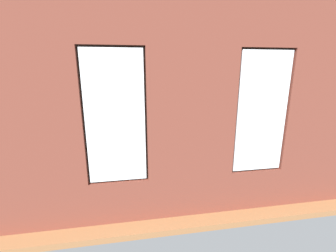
% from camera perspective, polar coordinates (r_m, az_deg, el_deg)
% --- Properties ---
extents(ground_plane, '(6.95, 5.81, 0.10)m').
position_cam_1_polar(ground_plane, '(6.31, -0.58, -8.18)').
color(ground_plane, '#99663D').
extents(brick_wall_with_windows, '(6.35, 0.30, 3.43)m').
position_cam_1_polar(brick_wall_with_windows, '(3.42, 6.09, 3.02)').
color(brick_wall_with_windows, brown).
rests_on(brick_wall_with_windows, ground_plane).
extents(white_wall_right, '(0.10, 4.81, 3.43)m').
position_cam_1_polar(white_wall_right, '(6.01, -31.37, 6.03)').
color(white_wall_right, silver).
rests_on(white_wall_right, ground_plane).
extents(couch_by_window, '(1.78, 0.87, 0.80)m').
position_cam_1_polar(couch_by_window, '(4.46, 2.51, -12.84)').
color(couch_by_window, black).
rests_on(couch_by_window, ground_plane).
extents(couch_left, '(1.04, 2.05, 0.80)m').
position_cam_1_polar(couch_left, '(7.04, 19.67, -3.34)').
color(couch_left, black).
rests_on(couch_left, ground_plane).
extents(coffee_table, '(1.59, 0.77, 0.42)m').
position_cam_1_polar(coffee_table, '(6.20, -0.78, -4.46)').
color(coffee_table, '#A87547').
rests_on(coffee_table, ground_plane).
extents(cup_ceramic, '(0.09, 0.09, 0.11)m').
position_cam_1_polar(cup_ceramic, '(6.23, -2.72, -3.39)').
color(cup_ceramic, '#B23D38').
rests_on(cup_ceramic, coffee_table).
extents(candle_jar, '(0.08, 0.08, 0.12)m').
position_cam_1_polar(candle_jar, '(6.07, 0.50, -3.76)').
color(candle_jar, '#B7333D').
rests_on(candle_jar, coffee_table).
extents(table_plant_small, '(0.15, 0.15, 0.24)m').
position_cam_1_polar(table_plant_small, '(6.35, 2.92, -2.35)').
color(table_plant_small, '#9E5638').
rests_on(table_plant_small, coffee_table).
extents(remote_gray, '(0.05, 0.17, 0.02)m').
position_cam_1_polar(remote_gray, '(6.18, -0.78, -3.94)').
color(remote_gray, '#59595B').
rests_on(remote_gray, coffee_table).
extents(remote_silver, '(0.17, 0.14, 0.02)m').
position_cam_1_polar(remote_silver, '(6.02, -5.10, -4.51)').
color(remote_silver, '#B2B2B7').
rests_on(remote_silver, coffee_table).
extents(media_console, '(1.00, 0.42, 0.48)m').
position_cam_1_polar(media_console, '(5.92, -28.05, -8.48)').
color(media_console, black).
rests_on(media_console, ground_plane).
extents(tv_flatscreen, '(1.19, 0.20, 0.79)m').
position_cam_1_polar(tv_flatscreen, '(5.72, -28.79, -2.53)').
color(tv_flatscreen, black).
rests_on(tv_flatscreen, media_console).
extents(papasan_chair, '(1.15, 1.15, 0.71)m').
position_cam_1_polar(papasan_chair, '(7.69, -5.89, -0.13)').
color(papasan_chair, olive).
rests_on(papasan_chair, ground_plane).
extents(potted_plant_corner_near_left, '(0.99, 1.09, 1.46)m').
position_cam_1_polar(potted_plant_corner_near_left, '(8.61, 14.86, 2.52)').
color(potted_plant_corner_near_left, brown).
rests_on(potted_plant_corner_near_left, ground_plane).
extents(potted_plant_beside_window_right, '(0.72, 0.72, 1.07)m').
position_cam_1_polar(potted_plant_beside_window_right, '(4.32, -26.77, -9.85)').
color(potted_plant_beside_window_right, beige).
rests_on(potted_plant_beside_window_right, ground_plane).
extents(potted_plant_foreground_right, '(0.96, 0.96, 1.41)m').
position_cam_1_polar(potted_plant_foreground_right, '(7.97, -21.05, 0.34)').
color(potted_plant_foreground_right, '#47423D').
rests_on(potted_plant_foreground_right, ground_plane).
extents(potted_plant_by_left_couch, '(0.31, 0.31, 0.60)m').
position_cam_1_polar(potted_plant_by_left_couch, '(8.10, 12.32, 0.07)').
color(potted_plant_by_left_couch, beige).
rests_on(potted_plant_by_left_couch, ground_plane).
extents(potted_plant_between_couches, '(0.81, 0.72, 1.23)m').
position_cam_1_polar(potted_plant_between_couches, '(4.77, 18.48, -5.95)').
color(potted_plant_between_couches, beige).
rests_on(potted_plant_between_couches, ground_plane).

